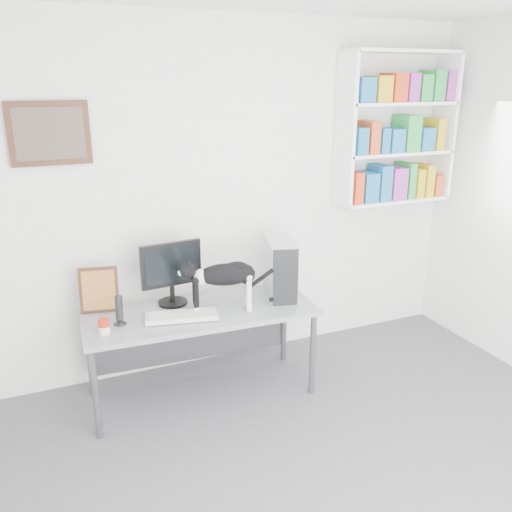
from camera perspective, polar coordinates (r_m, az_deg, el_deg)
name	(u,v)px	position (r m, az deg, el deg)	size (l,w,h in m)	color
room	(387,282)	(2.58, 13.68, -2.69)	(4.01, 4.01, 2.70)	#545459
bookshelf	(397,128)	(4.75, 14.59, 12.87)	(1.03, 0.28, 1.24)	white
wall_art	(49,133)	(3.90, -20.92, 11.96)	(0.52, 0.04, 0.42)	#4B2618
desk	(201,353)	(4.03, -5.77, -10.14)	(1.63, 0.63, 0.68)	gray
monitor	(171,273)	(3.93, -8.91, -1.78)	(0.45, 0.21, 0.48)	black
keyboard	(182,316)	(3.77, -7.83, -6.27)	(0.49, 0.19, 0.04)	silver
pc_tower	(280,268)	(4.06, 2.55, -1.24)	(0.19, 0.43, 0.43)	silver
speaker	(119,310)	(3.73, -14.21, -5.50)	(0.09, 0.09, 0.21)	black
leaning_print	(99,289)	(3.95, -16.21, -3.34)	(0.27, 0.11, 0.33)	#4B2618
soup_can	(104,326)	(3.64, -15.71, -7.15)	(0.07, 0.07, 0.10)	red
cat	(224,287)	(3.79, -3.38, -3.24)	(0.60, 0.16, 0.37)	black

